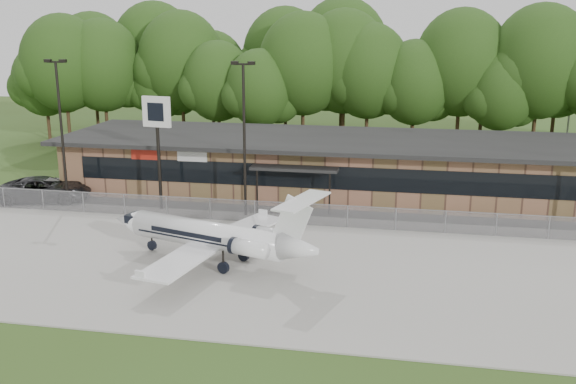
% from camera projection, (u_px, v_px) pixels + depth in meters
% --- Properties ---
extents(ground, '(160.00, 160.00, 0.00)m').
position_uv_depth(ground, '(263.00, 335.00, 26.59)').
color(ground, '#384C1B').
rests_on(ground, ground).
extents(apron, '(64.00, 18.00, 0.08)m').
position_uv_depth(apron, '(297.00, 265.00, 34.18)').
color(apron, '#9E9B93').
rests_on(apron, ground).
extents(parking_lot, '(50.00, 9.00, 0.06)m').
position_uv_depth(parking_lot, '(325.00, 207.00, 45.10)').
color(parking_lot, '#383835').
rests_on(parking_lot, ground).
extents(terminal, '(41.00, 11.65, 4.30)m').
position_uv_depth(terminal, '(333.00, 164.00, 48.78)').
color(terminal, '#94624A').
rests_on(terminal, ground).
extents(fence, '(46.00, 0.04, 1.52)m').
position_uv_depth(fence, '(316.00, 215.00, 40.64)').
color(fence, gray).
rests_on(fence, ground).
extents(treeline, '(72.00, 12.00, 15.00)m').
position_uv_depth(treeline, '(356.00, 75.00, 64.58)').
color(treeline, '#1E3B12').
rests_on(treeline, ground).
extents(light_pole_left, '(1.55, 0.30, 10.23)m').
position_uv_depth(light_pole_left, '(61.00, 122.00, 44.02)').
color(light_pole_left, black).
rests_on(light_pole_left, ground).
extents(light_pole_mid, '(1.55, 0.30, 10.23)m').
position_uv_depth(light_pole_mid, '(244.00, 128.00, 41.65)').
color(light_pole_mid, black).
rests_on(light_pole_mid, ground).
extents(business_jet, '(12.88, 11.56, 4.37)m').
position_uv_depth(business_jet, '(215.00, 237.00, 34.00)').
color(business_jet, white).
rests_on(business_jet, ground).
extents(suv, '(6.98, 4.39, 1.80)m').
position_uv_depth(suv, '(45.00, 189.00, 46.46)').
color(suv, '#2B2B2D').
rests_on(suv, ground).
extents(pole_sign, '(2.07, 0.58, 7.86)m').
position_uv_depth(pole_sign, '(157.00, 124.00, 43.04)').
color(pole_sign, black).
rests_on(pole_sign, ground).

